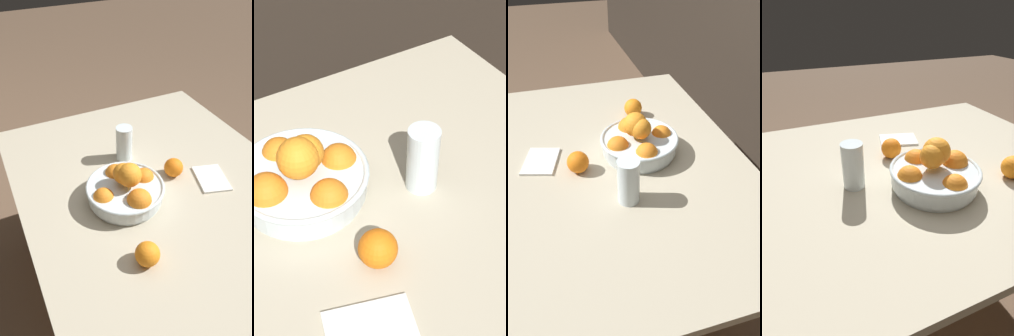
# 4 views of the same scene
# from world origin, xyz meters

# --- Properties ---
(ground_plane) EXTENTS (12.00, 12.00, 0.00)m
(ground_plane) POSITION_xyz_m (0.00, 0.00, 0.00)
(ground_plane) COLOR brown
(dining_table) EXTENTS (1.26, 1.00, 0.75)m
(dining_table) POSITION_xyz_m (0.00, 0.00, 0.67)
(dining_table) COLOR #B7AD93
(dining_table) RESTS_ON ground_plane
(fruit_bowl) EXTENTS (0.27, 0.27, 0.16)m
(fruit_bowl) POSITION_xyz_m (-0.01, 0.14, 0.80)
(fruit_bowl) COLOR silver
(fruit_bowl) RESTS_ON dining_table
(juice_glass) EXTENTS (0.07, 0.07, 0.14)m
(juice_glass) POSITION_xyz_m (0.22, 0.05, 0.81)
(juice_glass) COLOR #F4A314
(juice_glass) RESTS_ON dining_table
(orange_loose_near_bowl) EXTENTS (0.07, 0.07, 0.07)m
(orange_loose_near_bowl) POSITION_xyz_m (-0.26, 0.20, 0.79)
(orange_loose_near_bowl) COLOR orange
(orange_loose_near_bowl) RESTS_ON dining_table
(orange_loose_front) EXTENTS (0.07, 0.07, 0.07)m
(orange_loose_front) POSITION_xyz_m (0.04, -0.07, 0.78)
(orange_loose_front) COLOR orange
(orange_loose_front) RESTS_ON dining_table
(napkin) EXTENTS (0.17, 0.14, 0.01)m
(napkin) POSITION_xyz_m (-0.05, -0.19, 0.75)
(napkin) COLOR white
(napkin) RESTS_ON dining_table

